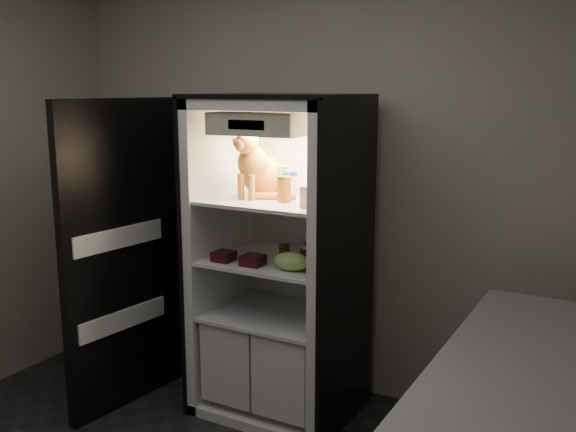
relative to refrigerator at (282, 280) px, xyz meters
The scene contains 16 objects.
room_shell 1.61m from the refrigerator, 90.00° to the right, with size 3.60×3.60×3.60m.
refrigerator is the anchor object (origin of this frame).
fridge_door 0.95m from the refrigerator, 154.44° to the right, with size 0.16×0.87×1.85m.
tabby_cat 0.68m from the refrigerator, 159.11° to the right, with size 0.36×0.41×0.44m.
parmesan_shaker 0.59m from the refrigerator, 117.51° to the left, with size 0.07×0.07×0.18m.
mayo_tub 0.57m from the refrigerator, 74.28° to the left, with size 0.10×0.10×0.14m.
salsa_jar 0.59m from the refrigerator, 53.98° to the right, with size 0.08×0.08×0.14m.
pepper_jar 0.65m from the refrigerator, ahead, with size 0.13×0.13×0.22m.
cream_carton 0.66m from the refrigerator, 36.90° to the right, with size 0.07×0.07×0.11m, color white.
soda_can_a 0.29m from the refrigerator, ahead, with size 0.07×0.07×0.12m.
soda_can_b 0.33m from the refrigerator, 15.72° to the right, with size 0.06×0.06×0.12m.
soda_can_c 0.34m from the refrigerator, 32.02° to the right, with size 0.06×0.06×0.11m.
condiment_jar 0.19m from the refrigerator, 81.18° to the left, with size 0.06×0.06×0.09m.
grape_bag 0.36m from the refrigerator, 49.66° to the right, with size 0.20×0.14×0.10m, color #A3CD5F.
berry_box_left 0.39m from the refrigerator, 132.53° to the right, with size 0.11×0.11×0.06m, color #430B11.
berry_box_right 0.31m from the refrigerator, 99.31° to the right, with size 0.12×0.12×0.06m, color #430B11.
Camera 1 is at (1.81, -1.76, 1.91)m, focal length 40.00 mm.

